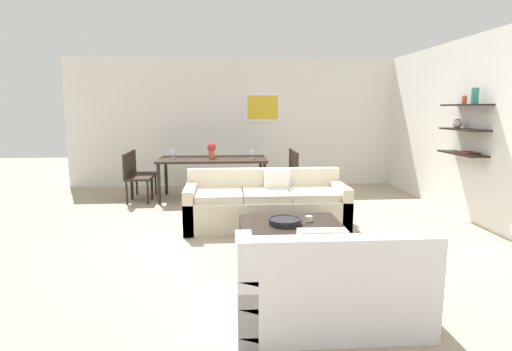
% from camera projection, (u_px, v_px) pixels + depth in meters
% --- Properties ---
extents(ground_plane, '(18.00, 18.00, 0.00)m').
position_uv_depth(ground_plane, '(270.00, 233.00, 5.50)').
color(ground_plane, tan).
extents(back_wall_unit, '(8.40, 0.09, 2.70)m').
position_uv_depth(back_wall_unit, '(267.00, 123.00, 8.78)').
color(back_wall_unit, silver).
rests_on(back_wall_unit, ground).
extents(right_wall_shelf_unit, '(0.34, 8.20, 2.70)m').
position_uv_depth(right_wall_shelf_unit, '(469.00, 129.00, 6.08)').
color(right_wall_shelf_unit, silver).
rests_on(right_wall_shelf_unit, ground).
extents(sofa_beige, '(2.23, 0.90, 0.78)m').
position_uv_depth(sofa_beige, '(266.00, 206.00, 5.79)').
color(sofa_beige, beige).
rests_on(sofa_beige, ground).
extents(loveseat_white, '(1.43, 0.90, 0.78)m').
position_uv_depth(loveseat_white, '(327.00, 284.00, 3.20)').
color(loveseat_white, white).
rests_on(loveseat_white, ground).
extents(coffee_table, '(1.13, 1.01, 0.38)m').
position_uv_depth(coffee_table, '(291.00, 241.00, 4.57)').
color(coffee_table, black).
rests_on(coffee_table, ground).
extents(decorative_bowl, '(0.36, 0.36, 0.07)m').
position_uv_depth(decorative_bowl, '(285.00, 221.00, 4.53)').
color(decorative_bowl, black).
rests_on(decorative_bowl, coffee_table).
extents(candle_jar, '(0.08, 0.08, 0.06)m').
position_uv_depth(candle_jar, '(309.00, 219.00, 4.66)').
color(candle_jar, silver).
rests_on(candle_jar, coffee_table).
extents(dining_table, '(1.96, 0.96, 0.75)m').
position_uv_depth(dining_table, '(213.00, 162.00, 7.51)').
color(dining_table, black).
rests_on(dining_table, ground).
extents(dining_chair_left_near, '(0.44, 0.44, 0.88)m').
position_uv_depth(dining_chair_left_near, '(134.00, 174.00, 7.23)').
color(dining_chair_left_near, black).
rests_on(dining_chair_left_near, ground).
extents(dining_chair_left_far, '(0.44, 0.44, 0.88)m').
position_uv_depth(dining_chair_left_far, '(139.00, 171.00, 7.66)').
color(dining_chair_left_far, black).
rests_on(dining_chair_left_far, ground).
extents(dining_chair_right_far, '(0.44, 0.44, 0.88)m').
position_uv_depth(dining_chair_right_far, '(286.00, 169.00, 7.85)').
color(dining_chair_right_far, black).
rests_on(dining_chair_right_far, ground).
extents(dining_chair_right_near, '(0.44, 0.44, 0.88)m').
position_uv_depth(dining_chair_right_near, '(289.00, 172.00, 7.43)').
color(dining_chair_right_near, black).
rests_on(dining_chair_right_near, ground).
extents(wine_glass_left_far, '(0.08, 0.08, 0.16)m').
position_uv_depth(wine_glass_left_far, '(174.00, 152.00, 7.55)').
color(wine_glass_left_far, silver).
rests_on(wine_glass_left_far, dining_table).
extents(wine_glass_right_near, '(0.08, 0.08, 0.16)m').
position_uv_depth(wine_glass_right_near, '(252.00, 153.00, 7.42)').
color(wine_glass_right_near, silver).
rests_on(wine_glass_right_near, dining_table).
extents(wine_glass_left_near, '(0.06, 0.06, 0.16)m').
position_uv_depth(wine_glass_left_near, '(172.00, 153.00, 7.32)').
color(wine_glass_left_near, silver).
rests_on(wine_glass_left_near, dining_table).
extents(centerpiece_vase, '(0.16, 0.16, 0.29)m').
position_uv_depth(centerpiece_vase, '(212.00, 149.00, 7.46)').
color(centerpiece_vase, '#D85933').
rests_on(centerpiece_vase, dining_table).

